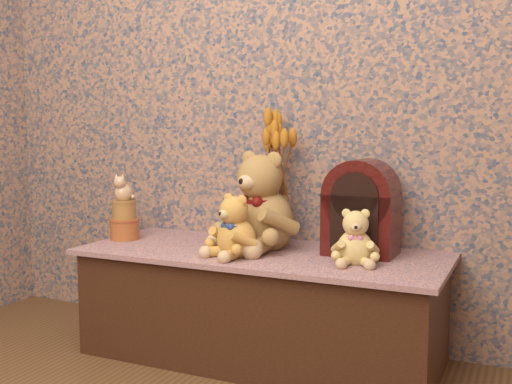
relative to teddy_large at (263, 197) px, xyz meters
The scene contains 10 objects.
display_shelf 0.43m from the teddy_large, 72.41° to the right, with size 1.44×0.60×0.44m, color navy.
teddy_large is the anchor object (origin of this frame).
teddy_medium 0.20m from the teddy_large, 99.22° to the right, with size 0.20×0.24×0.26m, color #BF8136, non-canonical shape.
teddy_small 0.44m from the teddy_large, 15.74° to the right, with size 0.17×0.20×0.21m, color #DBBC68, non-canonical shape.
cathedral_radio 0.40m from the teddy_large, ahead, with size 0.27×0.19×0.37m, color #370B0A, non-canonical shape.
ceramic_vase 0.15m from the teddy_large, 83.13° to the left, with size 0.12×0.12×0.20m, color tan.
dried_stalks 0.22m from the teddy_large, 83.13° to the left, with size 0.21×0.21×0.39m, color #BA6E1D, non-canonical shape.
biscuit_tin_lower 0.65m from the teddy_large, behind, with size 0.12×0.12×0.09m, color #C5863A.
biscuit_tin_upper 0.64m from the teddy_large, behind, with size 0.10×0.10×0.08m, color tan.
cat_figurine 0.63m from the teddy_large, behind, with size 0.09×0.10×0.12m, color silver, non-canonical shape.
Camera 1 is at (0.98, -0.97, 0.93)m, focal length 43.10 mm.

